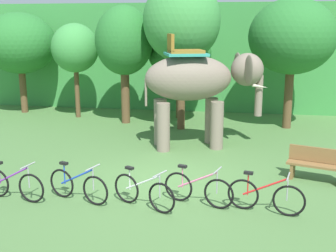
{
  "coord_description": "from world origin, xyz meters",
  "views": [
    {
      "loc": [
        1.84,
        -10.39,
        4.05
      ],
      "look_at": [
        -0.1,
        1.0,
        1.3
      ],
      "focal_mm": 45.41,
      "sensor_mm": 36.0,
      "label": 1
    }
  ],
  "objects_px": {
    "bike_blue": "(78,186)",
    "bike_purple": "(14,184)",
    "tree_center": "(180,54)",
    "elephant": "(198,82)",
    "wooden_bench": "(317,164)",
    "bike_white": "(143,192)",
    "tree_center_right": "(20,43)",
    "tree_left": "(124,41)",
    "bike_pink": "(198,189)",
    "tree_far_left": "(292,37)",
    "tree_center_left": "(182,21)",
    "bike_red": "(265,196)",
    "tree_right": "(75,48)"
  },
  "relations": [
    {
      "from": "bike_blue",
      "to": "bike_purple",
      "type": "bearing_deg",
      "value": -173.62
    },
    {
      "from": "tree_center",
      "to": "bike_blue",
      "type": "distance_m",
      "value": 9.96
    },
    {
      "from": "elephant",
      "to": "wooden_bench",
      "type": "xyz_separation_m",
      "value": [
        3.45,
        -2.8,
        -1.72
      ]
    },
    {
      "from": "tree_center",
      "to": "bike_white",
      "type": "height_order",
      "value": "tree_center"
    },
    {
      "from": "tree_center_right",
      "to": "tree_left",
      "type": "bearing_deg",
      "value": -14.39
    },
    {
      "from": "bike_white",
      "to": "tree_center_right",
      "type": "bearing_deg",
      "value": 129.59
    },
    {
      "from": "bike_white",
      "to": "bike_pink",
      "type": "height_order",
      "value": "same"
    },
    {
      "from": "elephant",
      "to": "bike_blue",
      "type": "distance_m",
      "value": 5.92
    },
    {
      "from": "bike_pink",
      "to": "wooden_bench",
      "type": "xyz_separation_m",
      "value": [
        2.95,
        2.08,
        0.09
      ]
    },
    {
      "from": "tree_center",
      "to": "bike_blue",
      "type": "bearing_deg",
      "value": -96.09
    },
    {
      "from": "tree_far_left",
      "to": "bike_pink",
      "type": "height_order",
      "value": "tree_far_left"
    },
    {
      "from": "bike_purple",
      "to": "bike_white",
      "type": "distance_m",
      "value": 3.14
    },
    {
      "from": "tree_center_left",
      "to": "bike_purple",
      "type": "distance_m",
      "value": 9.07
    },
    {
      "from": "tree_left",
      "to": "tree_far_left",
      "type": "xyz_separation_m",
      "value": [
        6.65,
        0.19,
        0.2
      ]
    },
    {
      "from": "elephant",
      "to": "bike_blue",
      "type": "height_order",
      "value": "elephant"
    },
    {
      "from": "tree_center",
      "to": "tree_far_left",
      "type": "distance_m",
      "value": 4.77
    },
    {
      "from": "wooden_bench",
      "to": "bike_purple",
      "type": "bearing_deg",
      "value": -160.92
    },
    {
      "from": "tree_center",
      "to": "elephant",
      "type": "xyz_separation_m",
      "value": [
        1.27,
        -4.46,
        -0.61
      ]
    },
    {
      "from": "tree_center_left",
      "to": "bike_red",
      "type": "height_order",
      "value": "tree_center_left"
    },
    {
      "from": "bike_purple",
      "to": "bike_pink",
      "type": "bearing_deg",
      "value": 5.73
    },
    {
      "from": "tree_right",
      "to": "bike_pink",
      "type": "bearing_deg",
      "value": -54.12
    },
    {
      "from": "tree_center_left",
      "to": "bike_pink",
      "type": "distance_m",
      "value": 8.32
    },
    {
      "from": "tree_right",
      "to": "tree_center",
      "type": "height_order",
      "value": "tree_right"
    },
    {
      "from": "bike_blue",
      "to": "tree_far_left",
      "type": "bearing_deg",
      "value": 56.44
    },
    {
      "from": "elephant",
      "to": "wooden_bench",
      "type": "relative_size",
      "value": 2.72
    },
    {
      "from": "bike_blue",
      "to": "bike_red",
      "type": "relative_size",
      "value": 0.97
    },
    {
      "from": "elephant",
      "to": "wooden_bench",
      "type": "height_order",
      "value": "elephant"
    },
    {
      "from": "wooden_bench",
      "to": "tree_center_right",
      "type": "bearing_deg",
      "value": 149.24
    },
    {
      "from": "bike_purple",
      "to": "tree_center",
      "type": "bearing_deg",
      "value": 75.31
    },
    {
      "from": "tree_far_left",
      "to": "bike_blue",
      "type": "bearing_deg",
      "value": -123.56
    },
    {
      "from": "tree_center_right",
      "to": "bike_red",
      "type": "relative_size",
      "value": 2.75
    },
    {
      "from": "tree_center_right",
      "to": "bike_white",
      "type": "distance_m",
      "value": 12.91
    },
    {
      "from": "tree_center",
      "to": "wooden_bench",
      "type": "xyz_separation_m",
      "value": [
        4.72,
        -7.26,
        -2.34
      ]
    },
    {
      "from": "tree_center_left",
      "to": "bike_red",
      "type": "relative_size",
      "value": 3.45
    },
    {
      "from": "tree_center_right",
      "to": "bike_purple",
      "type": "bearing_deg",
      "value": -63.4
    },
    {
      "from": "tree_center",
      "to": "bike_white",
      "type": "xyz_separation_m",
      "value": [
        0.57,
        -9.72,
        -2.43
      ]
    },
    {
      "from": "bike_blue",
      "to": "bike_pink",
      "type": "relative_size",
      "value": 0.99
    },
    {
      "from": "tree_left",
      "to": "bike_purple",
      "type": "distance_m",
      "value": 8.93
    },
    {
      "from": "tree_center_left",
      "to": "bike_blue",
      "type": "height_order",
      "value": "tree_center_left"
    },
    {
      "from": "tree_center_left",
      "to": "tree_far_left",
      "type": "height_order",
      "value": "tree_center_left"
    },
    {
      "from": "tree_left",
      "to": "tree_center",
      "type": "relative_size",
      "value": 1.26
    },
    {
      "from": "tree_left",
      "to": "tree_far_left",
      "type": "relative_size",
      "value": 0.95
    },
    {
      "from": "tree_center",
      "to": "bike_red",
      "type": "bearing_deg",
      "value": -70.98
    },
    {
      "from": "bike_pink",
      "to": "tree_center_left",
      "type": "bearing_deg",
      "value": 100.96
    },
    {
      "from": "bike_white",
      "to": "bike_red",
      "type": "bearing_deg",
      "value": 4.29
    },
    {
      "from": "tree_far_left",
      "to": "bike_purple",
      "type": "height_order",
      "value": "tree_far_left"
    },
    {
      "from": "tree_center_right",
      "to": "bike_blue",
      "type": "xyz_separation_m",
      "value": [
        6.43,
        -9.59,
        -2.84
      ]
    },
    {
      "from": "bike_white",
      "to": "bike_red",
      "type": "height_order",
      "value": "same"
    },
    {
      "from": "tree_center",
      "to": "wooden_bench",
      "type": "bearing_deg",
      "value": -56.96
    },
    {
      "from": "tree_center_right",
      "to": "tree_far_left",
      "type": "height_order",
      "value": "tree_far_left"
    }
  ]
}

